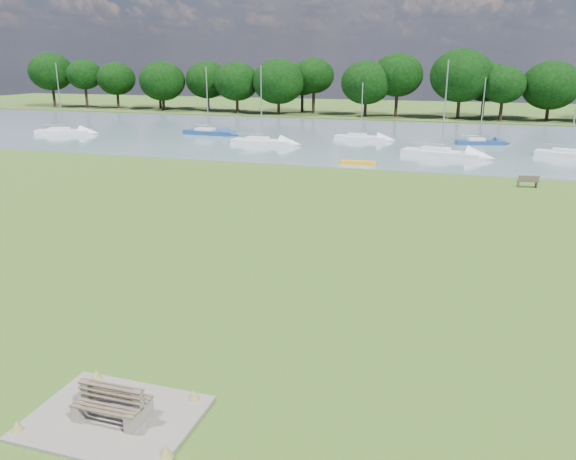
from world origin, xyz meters
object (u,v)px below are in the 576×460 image
(sailboat_1, at_px, (63,130))
(sailboat_2, at_px, (569,152))
(kayak, at_px, (358,163))
(sailboat_9, at_px, (440,151))
(sailboat_5, at_px, (261,140))
(sailboat_4, at_px, (208,131))
(riverbank_bench, at_px, (528,181))
(sailboat_7, at_px, (479,141))
(bench_pair, at_px, (112,403))
(sailboat_8, at_px, (360,136))

(sailboat_1, distance_m, sailboat_2, 57.18)
(kayak, relative_size, sailboat_9, 0.35)
(kayak, xyz_separation_m, sailboat_1, (-39.01, 10.11, 0.33))
(sailboat_1, distance_m, sailboat_5, 26.60)
(sailboat_4, bearing_deg, sailboat_9, -11.87)
(riverbank_bench, xyz_separation_m, sailboat_7, (-3.15, 21.40, 0.02))
(sailboat_9, bearing_deg, kayak, -123.16)
(sailboat_4, bearing_deg, sailboat_1, -160.58)
(sailboat_1, distance_m, sailboat_4, 18.18)
(sailboat_2, xyz_separation_m, sailboat_5, (-30.60, -0.39, -0.03))
(sailboat_1, bearing_deg, sailboat_2, -16.04)
(bench_pair, bearing_deg, sailboat_4, 112.67)
(sailboat_5, bearing_deg, riverbank_bench, -28.00)
(kayak, bearing_deg, sailboat_8, 95.99)
(riverbank_bench, relative_size, sailboat_9, 0.17)
(sailboat_1, relative_size, sailboat_7, 1.21)
(sailboat_8, xyz_separation_m, sailboat_9, (9.40, -9.07, 0.06))
(kayak, distance_m, sailboat_1, 40.30)
(sailboat_1, bearing_deg, sailboat_5, -17.47)
(sailboat_1, xyz_separation_m, sailboat_5, (26.58, -0.91, -0.03))
(sailboat_1, height_order, sailboat_5, sailboat_1)
(sailboat_2, xyz_separation_m, sailboat_7, (-7.94, 6.45, -0.06))
(sailboat_2, height_order, sailboat_5, sailboat_2)
(sailboat_5, xyz_separation_m, sailboat_7, (22.66, 6.85, -0.03))
(bench_pair, height_order, sailboat_9, sailboat_9)
(sailboat_5, distance_m, sailboat_7, 23.68)
(sailboat_2, distance_m, sailboat_7, 10.23)
(bench_pair, xyz_separation_m, sailboat_7, (9.27, 54.06, -0.02))
(riverbank_bench, distance_m, sailboat_9, 13.86)
(kayak, distance_m, sailboat_4, 26.13)
(sailboat_5, height_order, sailboat_7, sailboat_5)
(bench_pair, xyz_separation_m, sailboat_2, (17.21, 47.60, 0.03))
(riverbank_bench, bearing_deg, kayak, 148.07)
(bench_pair, bearing_deg, sailboat_2, 69.82)
(sailboat_7, distance_m, sailboat_8, 12.98)
(sailboat_1, bearing_deg, sailboat_4, -0.31)
(sailboat_2, distance_m, sailboat_4, 39.99)
(sailboat_9, bearing_deg, sailboat_2, 25.11)
(sailboat_8, bearing_deg, bench_pair, -84.92)
(sailboat_1, relative_size, sailboat_4, 1.06)
(sailboat_7, bearing_deg, sailboat_8, 164.64)
(riverbank_bench, height_order, sailboat_1, sailboat_1)
(sailboat_7, bearing_deg, sailboat_2, -55.41)
(riverbank_bench, xyz_separation_m, sailboat_5, (-25.81, 14.55, 0.05))
(bench_pair, height_order, kayak, bench_pair)
(sailboat_5, bearing_deg, sailboat_9, -5.85)
(sailboat_5, bearing_deg, sailboat_4, 149.29)
(bench_pair, bearing_deg, sailboat_7, 79.96)
(riverbank_bench, bearing_deg, sailboat_2, 62.09)
(kayak, bearing_deg, sailboat_5, 139.63)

